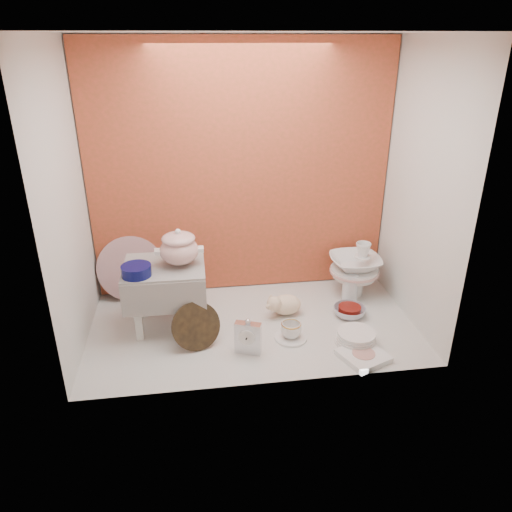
{
  "coord_description": "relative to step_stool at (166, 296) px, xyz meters",
  "views": [
    {
      "loc": [
        -0.31,
        -2.3,
        1.48
      ],
      "look_at": [
        0.02,
        0.02,
        0.42
      ],
      "focal_mm": 34.12,
      "sensor_mm": 36.0,
      "label": 1
    }
  ],
  "objects": [
    {
      "name": "mantel_clock",
      "position": [
        0.41,
        -0.33,
        -0.09
      ],
      "size": [
        0.14,
        0.09,
        0.2
      ],
      "primitive_type": "cube",
      "rotation": [
        0.0,
        0.0,
        -0.37
      ],
      "color": "silver",
      "rests_on": "ground"
    },
    {
      "name": "porcelain_tower",
      "position": [
        1.14,
        0.2,
        -0.01
      ],
      "size": [
        0.37,
        0.37,
        0.35
      ],
      "primitive_type": null,
      "rotation": [
        0.0,
        0.0,
        -0.26
      ],
      "color": "white",
      "rests_on": "ground"
    },
    {
      "name": "floral_platter",
      "position": [
        -0.22,
        0.36,
        0.01
      ],
      "size": [
        0.41,
        0.14,
        0.39
      ],
      "primitive_type": null,
      "rotation": [
        0.0,
        0.0,
        0.07
      ],
      "color": "silver",
      "rests_on": "ground"
    },
    {
      "name": "lacquer_tray",
      "position": [
        0.15,
        -0.23,
        -0.06
      ],
      "size": [
        0.28,
        0.18,
        0.24
      ],
      "primitive_type": null,
      "rotation": [
        0.0,
        0.0,
        0.28
      ],
      "color": "black",
      "rests_on": "ground"
    },
    {
      "name": "lattice_dish",
      "position": [
        0.98,
        -0.46,
        -0.17
      ],
      "size": [
        0.27,
        0.27,
        0.03
      ],
      "primitive_type": "cube",
      "rotation": [
        0.0,
        0.0,
        0.39
      ],
      "color": "white",
      "rests_on": "ground"
    },
    {
      "name": "clear_glass_vase",
      "position": [
        1.09,
        0.11,
        -0.09
      ],
      "size": [
        0.11,
        0.11,
        0.19
      ],
      "primitive_type": "cylinder",
      "rotation": [
        0.0,
        0.0,
        -0.23
      ],
      "color": "silver",
      "rests_on": "ground"
    },
    {
      "name": "soup_tureen",
      "position": [
        0.09,
        -0.0,
        0.29
      ],
      "size": [
        0.31,
        0.31,
        0.21
      ],
      "primitive_type": null,
      "rotation": [
        0.0,
        0.0,
        -0.32
      ],
      "color": "white",
      "rests_on": "step_stool"
    },
    {
      "name": "niche_shell",
      "position": [
        0.47,
        0.1,
        0.74
      ],
      "size": [
        1.86,
        1.03,
        1.53
      ],
      "color": "#CB4932",
      "rests_on": "ground"
    },
    {
      "name": "blue_white_vase",
      "position": [
        -0.02,
        0.27,
        -0.08
      ],
      "size": [
        0.24,
        0.24,
        0.22
      ],
      "primitive_type": "imported",
      "rotation": [
        0.0,
        0.0,
        0.14
      ],
      "color": "white",
      "rests_on": "ground"
    },
    {
      "name": "crystal_bowl",
      "position": [
        1.04,
        -0.05,
        -0.16
      ],
      "size": [
        0.2,
        0.2,
        0.06
      ],
      "primitive_type": "imported",
      "rotation": [
        0.0,
        0.0,
        -0.09
      ],
      "color": "silver",
      "rests_on": "ground"
    },
    {
      "name": "plush_pig",
      "position": [
        0.68,
        0.02,
        -0.12
      ],
      "size": [
        0.22,
        0.15,
        0.13
      ],
      "primitive_type": "ellipsoid",
      "rotation": [
        0.0,
        0.0,
        -0.0
      ],
      "color": "beige",
      "rests_on": "ground"
    },
    {
      "name": "teacup_saucer",
      "position": [
        0.65,
        -0.23,
        -0.18
      ],
      "size": [
        0.18,
        0.18,
        0.01
      ],
      "primitive_type": "cylinder",
      "rotation": [
        0.0,
        0.0,
        0.06
      ],
      "color": "white",
      "rests_on": "ground"
    },
    {
      "name": "dinner_plate_stack",
      "position": [
        0.98,
        -0.33,
        -0.15
      ],
      "size": [
        0.27,
        0.27,
        0.07
      ],
      "primitive_type": "cylinder",
      "rotation": [
        0.0,
        0.0,
        0.32
      ],
      "color": "white",
      "rests_on": "ground"
    },
    {
      "name": "cobalt_bowl",
      "position": [
        -0.13,
        -0.1,
        0.21
      ],
      "size": [
        0.17,
        0.17,
        0.06
      ],
      "primitive_type": "cylinder",
      "rotation": [
        0.0,
        0.0,
        0.12
      ],
      "color": "#090D49",
      "rests_on": "step_stool"
    },
    {
      "name": "step_stool",
      "position": [
        0.0,
        0.0,
        0.0
      ],
      "size": [
        0.43,
        0.37,
        0.37
      ],
      "primitive_type": null,
      "rotation": [
        0.0,
        0.0,
        -0.01
      ],
      "color": "silver",
      "rests_on": "ground"
    },
    {
      "name": "ground",
      "position": [
        0.47,
        -0.08,
        -0.19
      ],
      "size": [
        1.8,
        1.8,
        0.0
      ],
      "primitive_type": "plane",
      "color": "silver",
      "rests_on": "ground"
    },
    {
      "name": "gold_rim_teacup",
      "position": [
        0.65,
        -0.23,
        -0.13
      ],
      "size": [
        0.14,
        0.14,
        0.09
      ],
      "primitive_type": "imported",
      "rotation": [
        0.0,
        0.0,
        0.37
      ],
      "color": "white",
      "rests_on": "teacup_saucer"
    }
  ]
}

